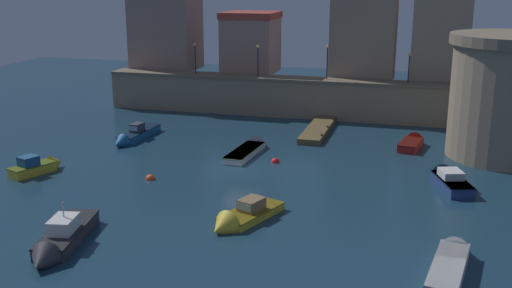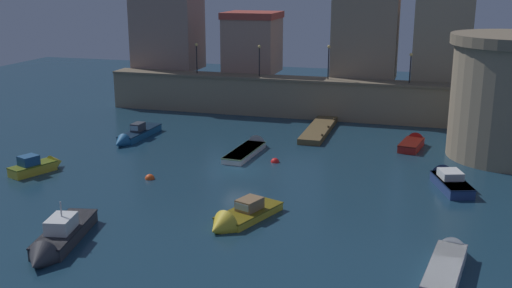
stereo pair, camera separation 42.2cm
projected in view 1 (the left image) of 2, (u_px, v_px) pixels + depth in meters
ground_plane at (241, 170)px, 46.05m from camera, size 107.60×107.60×0.00m
quay_wall at (296, 97)px, 63.33m from camera, size 40.67×2.83×4.03m
old_town_backdrop at (285, 33)px, 65.62m from camera, size 36.55×5.62×9.41m
fortress_tower at (512, 96)px, 48.28m from camera, size 10.21×10.21×9.80m
pier_dock at (318, 130)px, 57.22m from camera, size 2.00×9.68×0.70m
quay_lamp_0 at (195, 53)px, 65.11m from camera, size 0.32×0.32×3.22m
quay_lamp_1 at (258, 55)px, 63.29m from camera, size 0.32×0.32×3.21m
quay_lamp_2 at (327, 56)px, 61.37m from camera, size 0.32×0.32×3.43m
quay_lamp_3 at (409, 62)px, 59.35m from camera, size 0.32×0.32×2.92m
moored_boat_0 at (60, 240)px, 32.78m from camera, size 3.02×7.20×2.79m
moored_boat_1 at (451, 262)px, 30.40m from camera, size 2.42×6.97×1.39m
moored_boat_2 at (38, 166)px, 45.43m from camera, size 2.77×4.39×1.70m
moored_boat_3 at (448, 179)px, 42.77m from camera, size 3.29×5.69×1.67m
moored_boat_4 at (412, 143)px, 52.37m from camera, size 2.23×4.70×1.42m
moored_boat_5 at (134, 135)px, 54.53m from camera, size 1.66×7.18×1.71m
moored_boat_6 at (240, 218)px, 36.15m from camera, size 3.74×6.05×1.83m
moored_boat_7 at (250, 148)px, 51.02m from camera, size 2.09×7.28×1.55m
mooring_buoy_0 at (150, 179)px, 44.07m from camera, size 0.70×0.70×0.70m
mooring_buoy_1 at (275, 162)px, 48.10m from camera, size 0.67×0.67×0.67m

